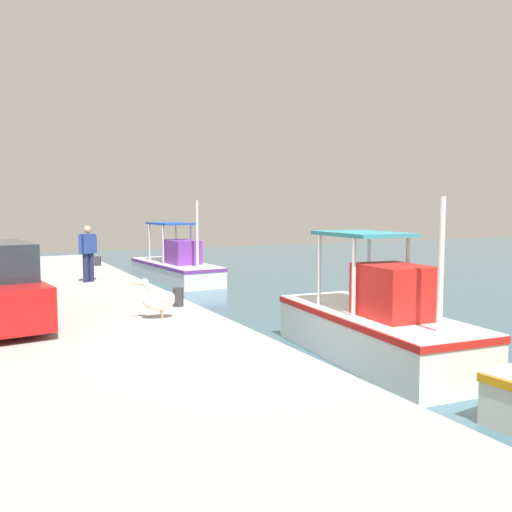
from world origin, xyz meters
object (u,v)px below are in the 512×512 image
(fishing_boat_nearest, at_px, (176,267))
(mooring_bollard_nearest, at_px, (98,261))
(fisherman_standing, at_px, (88,251))
(mooring_bollard_second, at_px, (178,297))
(fishing_boat_second, at_px, (376,326))
(pelican, at_px, (159,299))

(fishing_boat_nearest, relative_size, mooring_bollard_nearest, 17.13)
(fisherman_standing, height_order, mooring_bollard_nearest, fisherman_standing)
(fishing_boat_nearest, bearing_deg, mooring_bollard_second, -18.11)
(fishing_boat_second, height_order, pelican, fishing_boat_second)
(pelican, distance_m, fisherman_standing, 6.21)
(fishing_boat_nearest, height_order, fishing_boat_second, fishing_boat_nearest)
(fisherman_standing, bearing_deg, pelican, 3.10)
(fishing_boat_nearest, xyz_separation_m, mooring_bollard_nearest, (-0.08, -3.14, 0.37))
(pelican, xyz_separation_m, mooring_bollard_nearest, (-10.78, 0.77, -0.22))
(mooring_bollard_nearest, xyz_separation_m, mooring_bollard_second, (9.67, 0.00, 0.04))
(fishing_boat_nearest, bearing_deg, mooring_bollard_nearest, -91.39)
(fishing_boat_second, height_order, mooring_bollard_nearest, fishing_boat_second)
(fishing_boat_second, distance_m, mooring_bollard_nearest, 13.26)
(fishing_boat_second, bearing_deg, mooring_bollard_second, -137.63)
(mooring_bollard_nearest, relative_size, mooring_bollard_second, 0.83)
(fishing_boat_nearest, bearing_deg, pelican, -20.06)
(fisherman_standing, relative_size, mooring_bollard_second, 3.94)
(fisherman_standing, xyz_separation_m, mooring_bollard_second, (5.07, 1.10, -0.72))
(pelican, bearing_deg, fishing_boat_second, 60.15)
(fishing_boat_second, relative_size, fisherman_standing, 3.03)
(fishing_boat_nearest, distance_m, pelican, 11.41)
(pelican, relative_size, mooring_bollard_nearest, 2.74)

